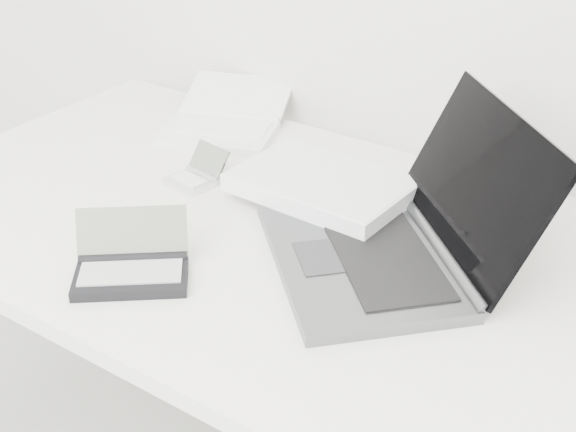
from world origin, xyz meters
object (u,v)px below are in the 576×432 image
Objects in this scene: desk at (316,267)px; laptop_large at (364,215)px; netbook_open_white at (224,122)px; palmtop_charcoal at (131,266)px.

laptop_large reaches higher than desk.
netbook_open_white is at bearing 146.21° from desk.
laptop_large is 0.52m from netbook_open_white.
desk is 0.31m from palmtop_charcoal.
palmtop_charcoal is (-0.18, -0.25, 0.07)m from desk.
desk is at bearing -84.14° from laptop_large.
laptop_large is at bearing 52.32° from desk.
desk is 4.43× the size of netbook_open_white.
desk is 0.12m from laptop_large.
laptop_large is 2.85× the size of palmtop_charcoal.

